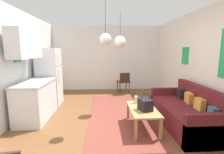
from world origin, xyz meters
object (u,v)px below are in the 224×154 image
bamboo_vase (136,99)px  accent_chair (124,81)px  couch (187,113)px  handbag (145,104)px  refrigerator (49,77)px  coffee_table (143,111)px  pendant_lamp_near (105,39)px  pendant_lamp_far (120,42)px

bamboo_vase → accent_chair: (0.03, 2.47, -0.05)m
couch → handbag: couch is taller
refrigerator → coffee_table: bearing=-35.1°
refrigerator → bamboo_vase: bearing=-30.0°
handbag → pendant_lamp_near: bearing=161.1°
couch → pendant_lamp_near: pendant_lamp_near is taller
bamboo_vase → handbag: bearing=-77.9°
handbag → couch: bearing=10.2°
bamboo_vase → accent_chair: bamboo_vase is taller
accent_chair → pendant_lamp_near: size_ratio=0.93×
handbag → pendant_lamp_near: 1.54m
refrigerator → accent_chair: size_ratio=2.10×
coffee_table → refrigerator: size_ratio=0.61×
couch → refrigerator: 3.82m
bamboo_vase → refrigerator: 2.72m
refrigerator → pendant_lamp_near: 2.46m
accent_chair → pendant_lamp_near: 3.07m
couch → bamboo_vase: (-1.08, 0.27, 0.24)m
couch → pendant_lamp_far: pendant_lamp_far is taller
accent_chair → pendant_lamp_near: bearing=63.3°
handbag → pendant_lamp_far: pendant_lamp_far is taller
pendant_lamp_near → refrigerator: bearing=137.2°
couch → coffee_table: size_ratio=1.86×
bamboo_vase → handbag: size_ratio=1.15×
pendant_lamp_near → pendant_lamp_far: (0.41, 1.05, 0.00)m
couch → handbag: 1.03m
coffee_table → bamboo_vase: bamboo_vase is taller
refrigerator → accent_chair: bearing=25.3°
bamboo_vase → refrigerator: bearing=150.0°
couch → bamboo_vase: couch is taller
coffee_table → couch: bearing=4.2°
coffee_table → handbag: handbag is taller
couch → pendant_lamp_near: size_ratio=2.21×
coffee_table → pendant_lamp_far: (-0.36, 1.22, 1.47)m
accent_chair → pendant_lamp_near: pendant_lamp_near is taller
handbag → accent_chair: accent_chair is taller
couch → accent_chair: bearing=110.9°
couch → accent_chair: couch is taller
refrigerator → pendant_lamp_far: pendant_lamp_far is taller
bamboo_vase → refrigerator: (-2.34, 1.35, 0.32)m
coffee_table → pendant_lamp_far: bearing=106.3°
bamboo_vase → accent_chair: 2.47m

